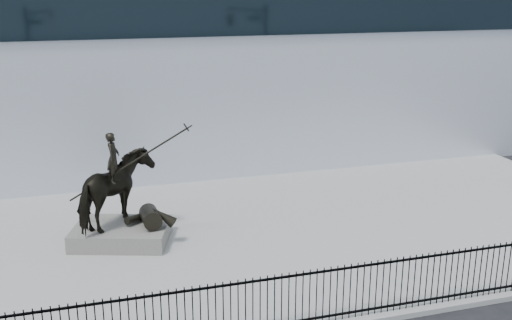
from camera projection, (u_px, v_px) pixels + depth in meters
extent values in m
cube|color=gray|center=(231.00, 239.00, 19.94)|extent=(30.00, 12.00, 0.15)
cube|color=silver|center=(168.00, 59.00, 30.64)|extent=(44.00, 14.00, 9.00)
cube|color=black|center=(290.00, 276.00, 14.24)|extent=(22.00, 0.05, 0.05)
cube|color=black|center=(289.00, 301.00, 14.42)|extent=(22.00, 0.03, 1.50)
cube|color=#585551|center=(121.00, 234.00, 19.44)|extent=(3.49, 2.88, 0.56)
imported|color=black|center=(118.00, 191.00, 19.02)|extent=(2.66, 2.88, 2.39)
imported|color=black|center=(113.00, 158.00, 18.71)|extent=(0.55, 0.68, 1.62)
cylinder|color=black|center=(127.00, 165.00, 18.77)|extent=(3.68, 1.22, 2.43)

